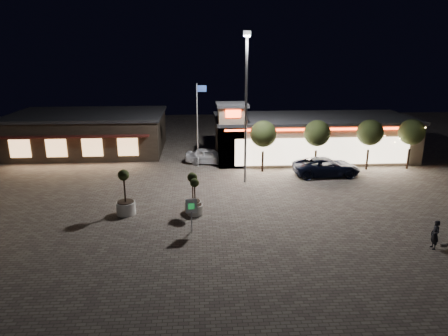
{
  "coord_description": "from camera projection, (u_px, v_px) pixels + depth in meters",
  "views": [
    {
      "loc": [
        -1.93,
        -24.44,
        11.04
      ],
      "look_at": [
        0.07,
        6.0,
        1.9
      ],
      "focal_mm": 32.0,
      "sensor_mm": 36.0,
      "label": 1
    }
  ],
  "objects": [
    {
      "name": "ground",
      "position": [
        229.0,
        221.0,
        26.65
      ],
      "size": [
        90.0,
        90.0,
        0.0
      ],
      "primitive_type": "plane",
      "color": "#71665B",
      "rests_on": "ground"
    },
    {
      "name": "pickup_truck",
      "position": [
        326.0,
        167.0,
        35.96
      ],
      "size": [
        5.99,
        2.84,
        1.65
      ],
      "primitive_type": "imported",
      "rotation": [
        0.0,
        0.0,
        1.59
      ],
      "color": "black",
      "rests_on": "ground"
    },
    {
      "name": "retail_building",
      "position": [
        308.0,
        137.0,
        41.73
      ],
      "size": [
        20.4,
        8.4,
        6.1
      ],
      "color": "gray",
      "rests_on": "ground"
    },
    {
      "name": "string_tree_b",
      "position": [
        317.0,
        133.0,
        36.71
      ],
      "size": [
        2.42,
        2.42,
        4.79
      ],
      "color": "#332319",
      "rests_on": "ground"
    },
    {
      "name": "valet_sign",
      "position": [
        191.0,
        209.0,
        24.7
      ],
      "size": [
        0.72,
        0.11,
        2.17
      ],
      "color": "gray",
      "rests_on": "ground"
    },
    {
      "name": "string_tree_d",
      "position": [
        412.0,
        132.0,
        37.27
      ],
      "size": [
        2.42,
        2.42,
        4.79
      ],
      "color": "#332319",
      "rests_on": "ground"
    },
    {
      "name": "flagpole",
      "position": [
        198.0,
        118.0,
        37.59
      ],
      "size": [
        0.95,
        0.1,
        8.0
      ],
      "color": "white",
      "rests_on": "ground"
    },
    {
      "name": "planter_right",
      "position": [
        193.0,
        200.0,
        27.93
      ],
      "size": [
        1.17,
        1.17,
        2.89
      ],
      "color": "silver",
      "rests_on": "ground"
    },
    {
      "name": "dog",
      "position": [
        445.0,
        245.0,
        22.85
      ],
      "size": [
        0.47,
        0.17,
        0.25
      ],
      "color": "#59514C",
      "rests_on": "ground"
    },
    {
      "name": "white_sedan",
      "position": [
        209.0,
        156.0,
        39.75
      ],
      "size": [
        4.89,
        2.83,
        1.57
      ],
      "primitive_type": "imported",
      "rotation": [
        0.0,
        0.0,
        1.35
      ],
      "color": "white",
      "rests_on": "ground"
    },
    {
      "name": "string_tree_c",
      "position": [
        370.0,
        133.0,
        37.02
      ],
      "size": [
        2.42,
        2.42,
        4.79
      ],
      "color": "#332319",
      "rests_on": "ground"
    },
    {
      "name": "pedestrian",
      "position": [
        435.0,
        235.0,
        22.74
      ],
      "size": [
        0.44,
        0.65,
        1.72
      ],
      "primitive_type": "imported",
      "rotation": [
        0.0,
        0.0,
        -1.62
      ],
      "color": "black",
      "rests_on": "ground"
    },
    {
      "name": "planter_left",
      "position": [
        125.0,
        200.0,
        27.5
      ],
      "size": [
        1.31,
        1.31,
        3.23
      ],
      "color": "silver",
      "rests_on": "ground"
    },
    {
      "name": "floodlight_pole",
      "position": [
        246.0,
        100.0,
        32.41
      ],
      "size": [
        0.6,
        0.4,
        12.38
      ],
      "color": "gray",
      "rests_on": "ground"
    },
    {
      "name": "restaurant_building",
      "position": [
        89.0,
        132.0,
        44.24
      ],
      "size": [
        16.4,
        11.0,
        4.3
      ],
      "color": "#382D23",
      "rests_on": "ground"
    },
    {
      "name": "string_tree_a",
      "position": [
        263.0,
        134.0,
        36.39
      ],
      "size": [
        2.42,
        2.42,
        4.79
      ],
      "color": "#332319",
      "rests_on": "ground"
    },
    {
      "name": "planter_mid",
      "position": [
        195.0,
        203.0,
        27.52
      ],
      "size": [
        1.06,
        1.06,
        2.62
      ],
      "color": "silver",
      "rests_on": "ground"
    }
  ]
}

